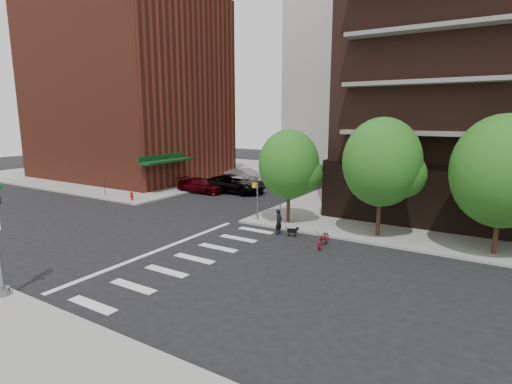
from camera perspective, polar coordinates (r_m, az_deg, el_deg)
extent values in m
plane|color=black|center=(22.88, -14.58, -7.83)|extent=(120.00, 120.00, 0.00)
cube|color=gray|center=(56.12, -14.67, 3.17)|extent=(31.00, 33.00, 0.15)
cube|color=silver|center=(17.18, -22.32, -14.70)|extent=(2.40, 0.50, 0.01)
cube|color=silver|center=(18.29, -17.15, -12.77)|extent=(2.40, 0.50, 0.01)
cube|color=silver|center=(19.54, -12.67, -10.99)|extent=(2.40, 0.50, 0.01)
cube|color=silver|center=(20.90, -8.80, -9.38)|extent=(2.40, 0.50, 0.01)
cube|color=silver|center=(22.37, -5.45, -7.93)|extent=(2.40, 0.50, 0.01)
cube|color=silver|center=(23.91, -2.54, -6.65)|extent=(2.40, 0.50, 0.01)
cube|color=silver|center=(25.51, 0.00, -5.51)|extent=(2.40, 0.50, 0.01)
cube|color=silver|center=(22.53, -13.69, -8.06)|extent=(0.30, 13.00, 0.01)
cube|color=maroon|center=(50.21, -17.85, 13.69)|extent=(20.00, 15.00, 20.00)
cube|color=#0C3814|center=(39.13, -12.56, 4.34)|extent=(1.40, 6.00, 0.20)
cylinder|color=#301E11|center=(26.83, 4.63, -1.88)|extent=(0.24, 0.24, 2.30)
sphere|color=#235B19|center=(26.36, 4.72, 3.96)|extent=(4.00, 4.00, 4.00)
cylinder|color=#301E11|center=(24.73, 17.12, -3.06)|extent=(0.24, 0.24, 2.60)
sphere|color=#235B19|center=(24.20, 17.52, 4.08)|extent=(4.50, 4.50, 4.50)
cylinder|color=#301E11|center=(24.06, 31.08, -4.91)|extent=(0.24, 0.24, 2.30)
sphere|color=#235B19|center=(23.49, 31.82, 2.53)|extent=(5.00, 5.00, 5.00)
cylinder|color=slate|center=(19.21, -32.41, -11.91)|extent=(0.50, 0.50, 0.30)
cylinder|color=slate|center=(27.15, 0.20, -1.36)|extent=(0.10, 0.10, 2.60)
cube|color=gold|center=(27.05, -0.16, 0.96)|extent=(0.32, 0.25, 0.32)
cylinder|color=slate|center=(26.89, 3.49, -1.94)|extent=(0.08, 0.08, 2.20)
cube|color=gold|center=(26.58, 3.36, -0.11)|extent=(0.64, 0.02, 0.64)
cylinder|color=#A50C0C|center=(35.40, -17.32, -0.65)|extent=(0.22, 0.22, 0.60)
sphere|color=#A50C0C|center=(35.34, -17.35, -0.15)|extent=(0.24, 0.24, 0.24)
cylinder|color=black|center=(38.03, -20.81, 0.29)|extent=(0.05, 0.05, 1.10)
cube|color=black|center=(37.93, -20.88, 1.27)|extent=(0.10, 0.08, 0.22)
imported|color=black|center=(37.94, -3.08, 1.18)|extent=(2.84, 6.12, 1.70)
imported|color=#3A0208|center=(38.21, -7.90, 0.92)|extent=(2.23, 4.86, 1.38)
imported|color=#B5B7BE|center=(43.82, -1.56, 2.41)|extent=(1.79, 4.83, 1.58)
imported|color=maroon|center=(22.60, 9.65, -6.55)|extent=(0.82, 1.91, 0.98)
imported|color=black|center=(24.51, 3.29, -4.30)|extent=(0.60, 0.41, 1.59)
cube|color=black|center=(24.27, 5.17, -5.51)|extent=(0.61, 0.37, 0.23)
cube|color=black|center=(24.20, 5.93, -5.23)|extent=(0.21, 0.19, 0.17)
cylinder|color=black|center=(24.32, 5.59, -6.09)|extent=(0.06, 0.06, 0.25)
cylinder|color=black|center=(24.37, 4.73, -6.04)|extent=(0.06, 0.06, 0.25)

